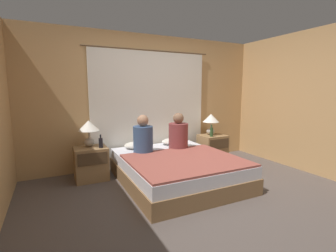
# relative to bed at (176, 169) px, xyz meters

# --- Properties ---
(ground_plane) EXTENTS (16.00, 16.00, 0.00)m
(ground_plane) POSITION_rel_bed_xyz_m (0.00, -0.62, -0.20)
(ground_plane) COLOR #564C47
(wall_back) EXTENTS (4.76, 0.06, 2.50)m
(wall_back) POSITION_rel_bed_xyz_m (0.00, 1.13, 1.05)
(wall_back) COLOR tan
(wall_back) RESTS_ON ground_plane
(wall_right) EXTENTS (0.06, 3.55, 2.50)m
(wall_right) POSITION_rel_bed_xyz_m (2.35, -0.62, 1.05)
(wall_right) COLOR tan
(wall_right) RESTS_ON ground_plane
(curtain_panel) EXTENTS (2.51, 0.02, 2.22)m
(curtain_panel) POSITION_rel_bed_xyz_m (0.00, 1.06, 0.90)
(curtain_panel) COLOR white
(curtain_panel) RESTS_ON ground_plane
(bed) EXTENTS (1.68, 2.02, 0.41)m
(bed) POSITION_rel_bed_xyz_m (0.00, 0.00, 0.00)
(bed) COLOR olive
(bed) RESTS_ON ground_plane
(nightstand_left) EXTENTS (0.51, 0.45, 0.54)m
(nightstand_left) POSITION_rel_bed_xyz_m (-1.22, 0.69, 0.07)
(nightstand_left) COLOR #937047
(nightstand_left) RESTS_ON ground_plane
(nightstand_right) EXTENTS (0.51, 0.45, 0.54)m
(nightstand_right) POSITION_rel_bed_xyz_m (1.22, 0.69, 0.07)
(nightstand_right) COLOR #937047
(nightstand_right) RESTS_ON ground_plane
(lamp_left) EXTENTS (0.34, 0.34, 0.43)m
(lamp_left) POSITION_rel_bed_xyz_m (-1.22, 0.77, 0.63)
(lamp_left) COLOR #B2A899
(lamp_left) RESTS_ON nightstand_left
(lamp_right) EXTENTS (0.34, 0.34, 0.43)m
(lamp_right) POSITION_rel_bed_xyz_m (1.22, 0.77, 0.63)
(lamp_right) COLOR #B2A899
(lamp_right) RESTS_ON nightstand_right
(pillow_left) EXTENTS (0.50, 0.34, 0.12)m
(pillow_left) POSITION_rel_bed_xyz_m (-0.37, 0.80, 0.27)
(pillow_left) COLOR silver
(pillow_left) RESTS_ON bed
(pillow_right) EXTENTS (0.50, 0.34, 0.12)m
(pillow_right) POSITION_rel_bed_xyz_m (0.37, 0.80, 0.27)
(pillow_right) COLOR silver
(pillow_right) RESTS_ON bed
(blanket_on_bed) EXTENTS (1.62, 1.38, 0.03)m
(blanket_on_bed) POSITION_rel_bed_xyz_m (0.00, -0.29, 0.22)
(blanket_on_bed) COLOR #994C42
(blanket_on_bed) RESTS_ON bed
(person_left_in_bed) EXTENTS (0.33, 0.33, 0.64)m
(person_left_in_bed) POSITION_rel_bed_xyz_m (-0.40, 0.44, 0.48)
(person_left_in_bed) COLOR #38517A
(person_left_in_bed) RESTS_ON bed
(person_right_in_bed) EXTENTS (0.35, 0.35, 0.65)m
(person_right_in_bed) POSITION_rel_bed_xyz_m (0.27, 0.44, 0.48)
(person_right_in_bed) COLOR brown
(person_right_in_bed) RESTS_ON bed
(beer_bottle_on_left_stand) EXTENTS (0.07, 0.07, 0.22)m
(beer_bottle_on_left_stand) POSITION_rel_bed_xyz_m (-1.07, 0.59, 0.42)
(beer_bottle_on_left_stand) COLOR black
(beer_bottle_on_left_stand) RESTS_ON nightstand_left
(beer_bottle_on_right_stand) EXTENTS (0.06, 0.06, 0.24)m
(beer_bottle_on_right_stand) POSITION_rel_bed_xyz_m (1.11, 0.59, 0.43)
(beer_bottle_on_right_stand) COLOR #2D4C28
(beer_bottle_on_right_stand) RESTS_ON nightstand_right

